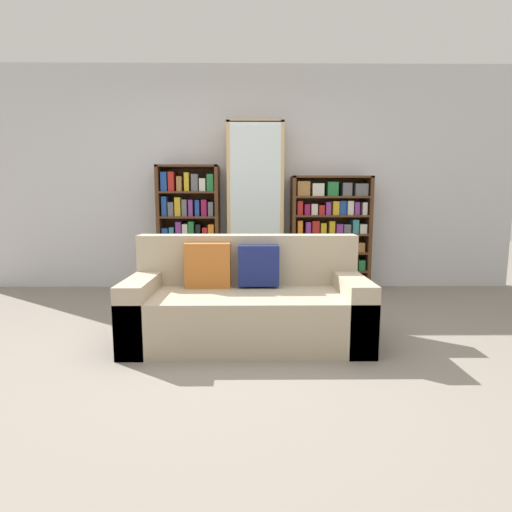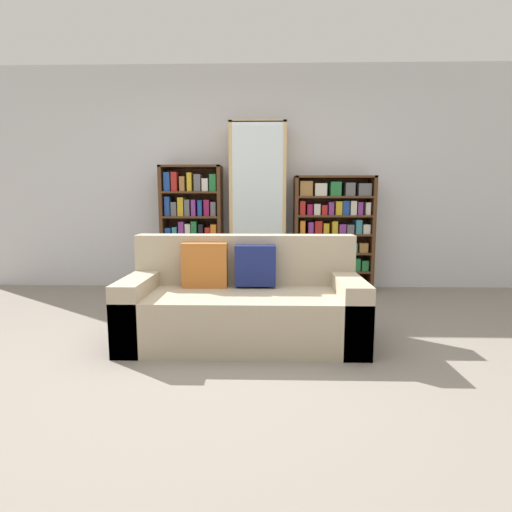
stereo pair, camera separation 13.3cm
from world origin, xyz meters
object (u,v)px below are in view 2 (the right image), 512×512
(couch, at_px, (243,304))
(wine_bottle, at_px, (305,288))
(bookshelf_left, at_px, (192,229))
(display_cabinet, at_px, (258,209))
(bookshelf_right, at_px, (332,234))

(couch, bearing_deg, wine_bottle, 63.78)
(bookshelf_left, xyz_separation_m, display_cabinet, (0.80, -0.02, 0.25))
(bookshelf_left, bearing_deg, wine_bottle, -21.68)
(couch, bearing_deg, bookshelf_left, 112.14)
(display_cabinet, bearing_deg, bookshelf_right, 1.02)
(display_cabinet, relative_size, wine_bottle, 5.95)
(bookshelf_right, height_order, wine_bottle, bookshelf_right)
(bookshelf_right, bearing_deg, display_cabinet, -178.98)
(bookshelf_right, distance_m, wine_bottle, 0.84)
(display_cabinet, bearing_deg, bookshelf_left, 178.83)
(bookshelf_left, distance_m, display_cabinet, 0.83)
(wine_bottle, bearing_deg, couch, -116.22)
(couch, bearing_deg, display_cabinet, 87.35)
(bookshelf_right, xyz_separation_m, wine_bottle, (-0.37, -0.53, -0.55))
(display_cabinet, distance_m, bookshelf_right, 0.95)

